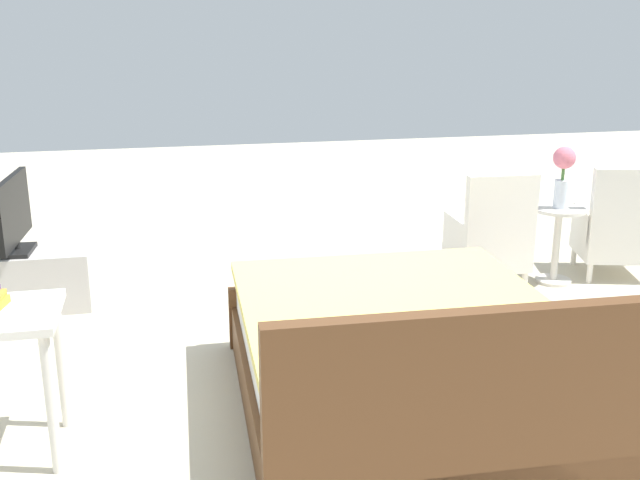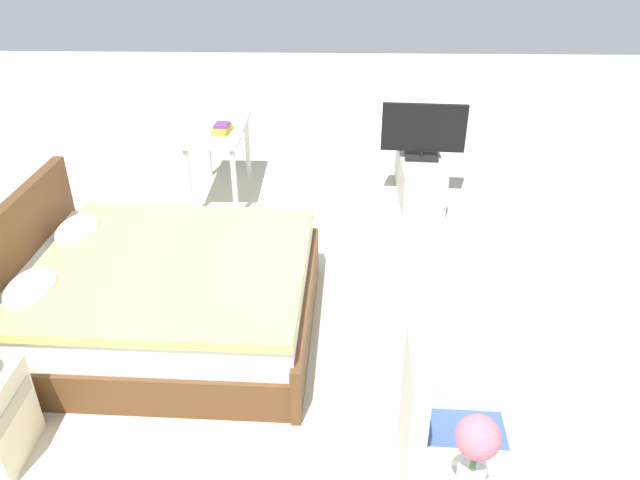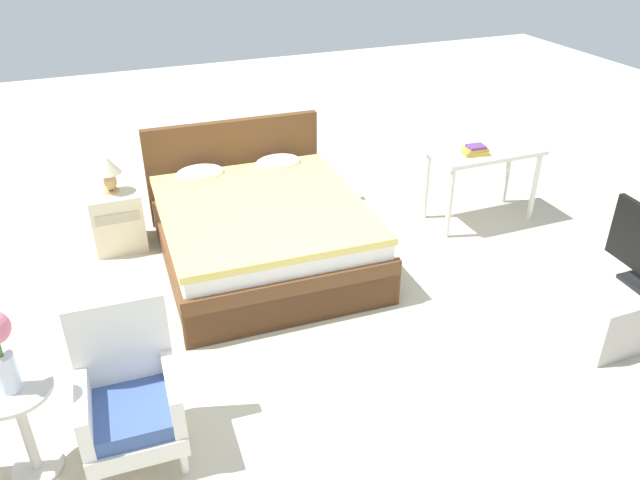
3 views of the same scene
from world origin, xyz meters
name	(u,v)px [view 1 (image 1 of 3)]	position (x,y,z in m)	size (l,w,h in m)	color
ground_plane	(332,337)	(0.00, 0.00, 0.00)	(16.00, 16.00, 0.00)	beige
bed	(404,364)	(-0.13, 1.07, 0.30)	(1.73, 2.07, 0.96)	brown
armchair_by_window_left	(616,232)	(-2.51, -0.70, 0.37)	(0.66, 0.66, 0.92)	white
armchair_by_window_right	(490,240)	(-1.42, -0.70, 0.37)	(0.56, 0.56, 0.92)	white
side_table	(557,236)	(-1.97, -0.68, 0.38)	(0.40, 0.40, 0.61)	beige
flower_vase	(563,171)	(-1.97, -0.68, 0.90)	(0.17, 0.17, 0.48)	silver
tv_stand	(22,281)	(2.05, -0.98, 0.21)	(0.96, 0.40, 0.42)	#B7B2AD
tv_flatscreen	(13,214)	(2.05, -0.98, 0.71)	(0.22, 0.80, 0.54)	black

